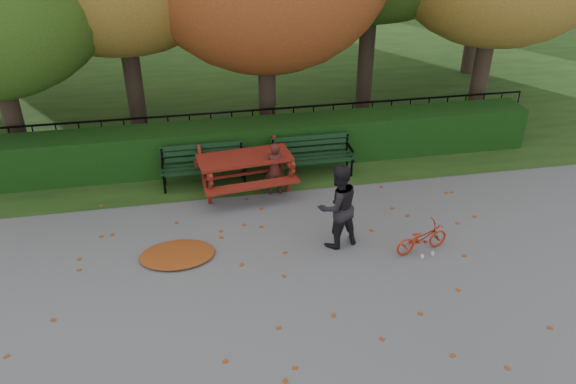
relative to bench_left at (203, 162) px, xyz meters
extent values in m
plane|color=slate|center=(1.30, -3.70, -0.52)|extent=(90.00, 90.00, 0.00)
plane|color=#1C3315|center=(1.30, 10.30, -0.51)|extent=(90.00, 90.00, 0.00)
cube|color=black|center=(1.30, 0.80, -0.02)|extent=(13.00, 0.90, 1.00)
cube|color=black|center=(1.30, 1.60, -0.44)|extent=(14.00, 0.04, 0.04)
cube|color=black|center=(1.30, 1.60, 0.48)|extent=(14.00, 0.04, 0.04)
cylinder|color=black|center=(-1.70, 1.60, -0.02)|extent=(0.03, 0.03, 1.00)
cylinder|color=black|center=(1.30, 1.60, -0.02)|extent=(0.03, 0.03, 1.00)
cylinder|color=black|center=(4.30, 1.60, -0.02)|extent=(0.03, 0.03, 1.00)
cylinder|color=black|center=(7.80, 1.60, -0.02)|extent=(0.03, 0.03, 1.00)
cylinder|color=#30211B|center=(-4.20, 2.10, 0.79)|extent=(0.44, 0.44, 2.62)
cylinder|color=#30211B|center=(-1.50, 3.30, 1.06)|extent=(0.44, 0.44, 3.15)
cylinder|color=#30211B|center=(1.80, 2.50, 0.88)|extent=(0.44, 0.44, 2.80)
cylinder|color=#30211B|center=(4.80, 3.80, 1.23)|extent=(0.44, 0.44, 3.50)
cylinder|color=#30211B|center=(7.50, 2.30, 0.97)|extent=(0.44, 0.44, 2.97)
cylinder|color=#30211B|center=(9.30, 6.30, 1.06)|extent=(0.44, 0.44, 3.15)
cube|color=black|center=(0.00, -0.28, -0.08)|extent=(1.80, 0.12, 0.04)
cube|color=black|center=(0.00, -0.10, -0.08)|extent=(1.80, 0.12, 0.04)
cube|color=black|center=(0.00, 0.08, -0.08)|extent=(1.80, 0.12, 0.04)
cube|color=black|center=(0.00, 0.17, 0.03)|extent=(1.80, 0.05, 0.10)
cube|color=black|center=(0.00, 0.17, 0.18)|extent=(1.80, 0.05, 0.10)
cube|color=black|center=(0.00, 0.17, 0.31)|extent=(1.80, 0.05, 0.10)
cube|color=black|center=(-0.85, -0.10, -0.10)|extent=(0.05, 0.55, 0.06)
cube|color=black|center=(-0.85, 0.17, 0.13)|extent=(0.05, 0.05, 0.41)
cylinder|color=black|center=(-0.85, -0.28, -0.30)|extent=(0.05, 0.05, 0.44)
cylinder|color=black|center=(-0.85, 0.08, -0.30)|extent=(0.05, 0.05, 0.44)
cube|color=black|center=(-0.85, -0.08, 0.10)|extent=(0.05, 0.45, 0.04)
cube|color=black|center=(0.85, -0.10, -0.10)|extent=(0.05, 0.55, 0.06)
cube|color=black|center=(0.85, 0.17, 0.13)|extent=(0.05, 0.05, 0.41)
cylinder|color=black|center=(0.85, -0.28, -0.30)|extent=(0.05, 0.05, 0.44)
cylinder|color=black|center=(0.85, 0.08, -0.30)|extent=(0.05, 0.05, 0.44)
cube|color=black|center=(0.85, -0.08, 0.10)|extent=(0.05, 0.45, 0.04)
cube|color=black|center=(2.40, -0.28, -0.08)|extent=(1.80, 0.12, 0.04)
cube|color=black|center=(2.40, -0.10, -0.08)|extent=(1.80, 0.12, 0.04)
cube|color=black|center=(2.40, 0.08, -0.08)|extent=(1.80, 0.12, 0.04)
cube|color=black|center=(2.40, 0.17, 0.03)|extent=(1.80, 0.05, 0.10)
cube|color=black|center=(2.40, 0.17, 0.18)|extent=(1.80, 0.05, 0.10)
cube|color=black|center=(2.40, 0.17, 0.31)|extent=(1.80, 0.05, 0.10)
cube|color=black|center=(1.55, -0.10, -0.10)|extent=(0.05, 0.55, 0.06)
cube|color=black|center=(1.55, 0.17, 0.13)|extent=(0.05, 0.05, 0.41)
cylinder|color=black|center=(1.55, -0.28, -0.30)|extent=(0.05, 0.05, 0.44)
cylinder|color=black|center=(1.55, 0.08, -0.30)|extent=(0.05, 0.05, 0.44)
cube|color=black|center=(1.55, -0.08, 0.10)|extent=(0.05, 0.45, 0.04)
cube|color=black|center=(3.25, -0.10, -0.10)|extent=(0.05, 0.55, 0.06)
cube|color=black|center=(3.25, 0.17, 0.13)|extent=(0.05, 0.05, 0.41)
cylinder|color=black|center=(3.25, -0.28, -0.30)|extent=(0.05, 0.05, 0.44)
cylinder|color=black|center=(3.25, 0.08, -0.30)|extent=(0.05, 0.05, 0.44)
cube|color=black|center=(3.25, -0.08, 0.10)|extent=(0.05, 0.45, 0.04)
cube|color=maroon|center=(0.85, -0.50, 0.27)|extent=(2.01, 1.02, 0.06)
cube|color=maroon|center=(0.92, -1.14, -0.05)|extent=(1.95, 0.49, 0.05)
cube|color=maroon|center=(0.77, 0.14, -0.05)|extent=(1.95, 0.49, 0.05)
cube|color=maroon|center=(0.07, -1.08, -0.09)|extent=(0.13, 0.56, 0.94)
cube|color=maroon|center=(-0.04, -0.12, -0.09)|extent=(0.13, 0.56, 0.94)
cube|color=maroon|center=(0.02, -0.60, 0.19)|extent=(0.23, 1.44, 0.06)
cube|color=maroon|center=(1.73, -0.88, -0.09)|extent=(0.13, 0.56, 0.94)
cube|color=maroon|center=(1.62, 0.07, -0.09)|extent=(0.13, 0.56, 0.94)
cube|color=maroon|center=(1.68, -0.41, 0.19)|extent=(0.23, 1.44, 0.06)
cube|color=maroon|center=(0.85, -0.50, -0.09)|extent=(1.71, 0.26, 0.06)
ellipsoid|color=maroon|center=(-0.64, -2.62, -0.47)|extent=(1.57, 1.33, 0.09)
imported|color=#441A15|center=(1.44, -0.71, 0.06)|extent=(0.46, 0.33, 1.17)
imported|color=black|center=(2.23, -2.76, 0.29)|extent=(0.92, 0.80, 1.61)
imported|color=#B12610|center=(3.67, -3.26, -0.25)|extent=(1.09, 0.57, 0.54)
camera|label=1|loc=(-0.23, -10.94, 5.43)|focal=35.00mm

